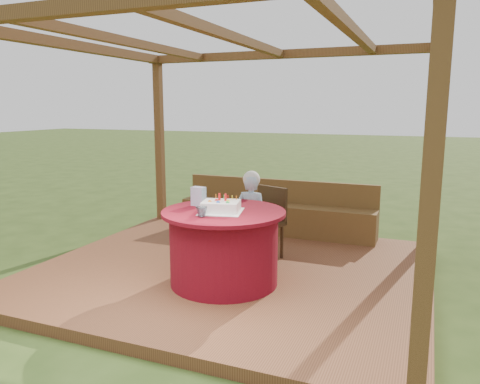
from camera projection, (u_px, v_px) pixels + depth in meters
name	position (u px, v px, depth m)	size (l,w,h in m)	color
ground	(232.00, 277.00, 5.64)	(60.00, 60.00, 0.00)	#2D4316
deck	(232.00, 272.00, 5.63)	(4.50, 4.00, 0.12)	brown
pergola	(232.00, 72.00, 5.21)	(4.50, 4.00, 2.72)	brown
bench	(276.00, 216.00, 7.14)	(3.00, 0.42, 0.80)	brown
table	(224.00, 247.00, 5.06)	(1.33, 1.33, 0.81)	maroon
chair	(266.00, 218.00, 5.94)	(0.58, 0.58, 0.90)	#372511
elderly_woman	(251.00, 215.00, 5.79)	(0.40, 0.26, 1.13)	#91BED7
birthday_cake	(221.00, 206.00, 4.91)	(0.52, 0.52, 0.19)	white
gift_bag	(199.00, 196.00, 5.22)	(0.15, 0.10, 0.21)	#CF86BE
drinking_glass	(202.00, 212.00, 4.69)	(0.11, 0.11, 0.11)	silver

